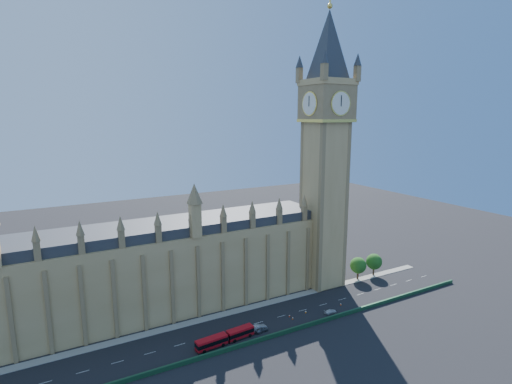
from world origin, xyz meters
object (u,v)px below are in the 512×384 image
red_bus (225,338)px  car_silver (259,328)px  car_white (330,312)px  car_grey (261,330)px

red_bus → car_silver: red_bus is taller
red_bus → car_white: red_bus is taller
car_grey → car_white: (24.10, -0.90, -0.11)m
car_grey → car_silver: (-0.23, 1.08, 0.12)m
car_grey → car_silver: 1.11m
car_silver → car_white: bearing=-97.9°
car_silver → red_bus: bearing=93.9°
red_bus → car_white: size_ratio=4.21×
car_grey → car_white: 24.11m
car_grey → car_white: car_grey is taller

